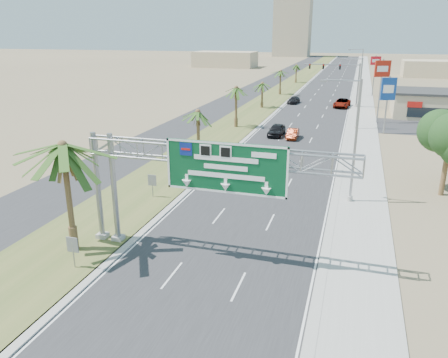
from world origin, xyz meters
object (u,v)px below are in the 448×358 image
pole_sign_red_far (375,64)px  signal_mast (347,81)px  sign_gantry (203,163)px  pole_sign_red_near (382,73)px  pole_sign_blue (388,91)px  car_left_lane (277,130)px  car_far (294,100)px  car_mid_lane (293,134)px  palm_near (63,146)px  car_right_lane (342,103)px

pole_sign_red_far → signal_mast: bearing=-107.0°
sign_gantry → pole_sign_red_near: size_ratio=1.75×
pole_sign_red_near → pole_sign_blue: 7.92m
car_left_lane → pole_sign_blue: bearing=24.0°
car_far → pole_sign_red_near: bearing=-39.9°
car_mid_lane → car_far: car_far is taller
signal_mast → car_far: bearing=172.1°
palm_near → car_left_lane: bearing=79.9°
palm_near → car_left_lane: 37.32m
car_mid_lane → car_right_lane: bearing=78.9°
car_mid_lane → pole_sign_red_near: size_ratio=0.40×
car_right_lane → pole_sign_red_far: bearing=78.0°
car_left_lane → pole_sign_red_near: pole_sign_red_near is taller
pole_sign_red_near → pole_sign_red_far: 31.11m
sign_gantry → signal_mast: 62.37m
car_left_lane → car_far: car_left_lane is taller
pole_sign_red_near → car_mid_lane: bearing=-127.3°
car_right_lane → palm_near: bearing=-96.5°
pole_sign_red_far → palm_near: bearing=-103.6°
palm_near → car_mid_lane: palm_near is taller
sign_gantry → car_left_lane: 34.76m
car_left_lane → palm_near: bearing=-98.3°
sign_gantry → car_mid_lane: bearing=88.9°
palm_near → car_far: bearing=86.1°
palm_near → pole_sign_red_far: bearing=76.4°
signal_mast → car_far: 10.81m
car_far → car_left_lane: bearing=-80.1°
car_far → pole_sign_red_far: size_ratio=0.52×
palm_near → pole_sign_red_far: size_ratio=0.96×
palm_near → car_mid_lane: (8.76, 35.27, -6.29)m
sign_gantry → pole_sign_red_near: bearing=76.4°
palm_near → car_mid_lane: bearing=76.0°
signal_mast → pole_sign_red_near: pole_sign_red_near is taller
car_right_lane → pole_sign_red_near: bearing=-60.7°
car_left_lane → signal_mast: bearing=75.8°
palm_near → pole_sign_red_near: 53.41m
palm_near → car_far: palm_near is taller
sign_gantry → car_left_lane: sign_gantry is taller
palm_near → signal_mast: palm_near is taller
car_mid_lane → signal_mast: bearing=78.1°
sign_gantry → pole_sign_blue: 41.86m
car_left_lane → car_mid_lane: 2.52m
signal_mast → pole_sign_red_near: (5.32, -14.33, 2.74)m
car_right_lane → car_far: (-9.32, 2.19, -0.14)m
car_left_lane → car_mid_lane: car_left_lane is taller
car_mid_lane → pole_sign_red_far: 47.13m
pole_sign_red_near → palm_near: bearing=-111.6°
car_mid_lane → pole_sign_red_far: bearing=75.9°
pole_sign_red_far → pole_sign_blue: bearing=-88.7°
sign_gantry → pole_sign_red_near: 49.12m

